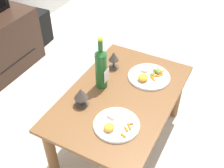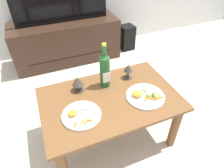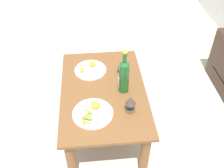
% 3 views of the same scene
% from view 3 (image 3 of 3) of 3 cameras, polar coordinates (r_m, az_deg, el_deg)
% --- Properties ---
extents(ground_plane, '(6.40, 6.40, 0.00)m').
position_cam_3_polar(ground_plane, '(2.45, -1.66, -9.36)').
color(ground_plane, beige).
extents(dining_table, '(1.04, 0.68, 0.47)m').
position_cam_3_polar(dining_table, '(2.17, -1.86, -3.01)').
color(dining_table, brown).
rests_on(dining_table, ground_plane).
extents(wine_bottle, '(0.08, 0.08, 0.38)m').
position_cam_3_polar(wine_bottle, '(2.00, 2.62, 1.90)').
color(wine_bottle, '#1E5923').
rests_on(wine_bottle, dining_table).
extents(goblet_left, '(0.09, 0.09, 0.13)m').
position_cam_3_polar(goblet_left, '(2.21, 2.37, 4.14)').
color(goblet_left, '#473D33').
rests_on(goblet_left, dining_table).
extents(goblet_right, '(0.08, 0.08, 0.14)m').
position_cam_3_polar(goblet_right, '(1.89, 4.04, -3.76)').
color(goblet_right, '#473D33').
rests_on(goblet_right, dining_table).
extents(dinner_plate_left, '(0.27, 0.27, 0.05)m').
position_cam_3_polar(dinner_plate_left, '(2.29, -4.63, 3.15)').
color(dinner_plate_left, white).
rests_on(dinner_plate_left, dining_table).
extents(dinner_plate_right, '(0.30, 0.30, 0.05)m').
position_cam_3_polar(dinner_plate_right, '(1.92, -4.13, -6.20)').
color(dinner_plate_right, white).
rests_on(dinner_plate_right, dining_table).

